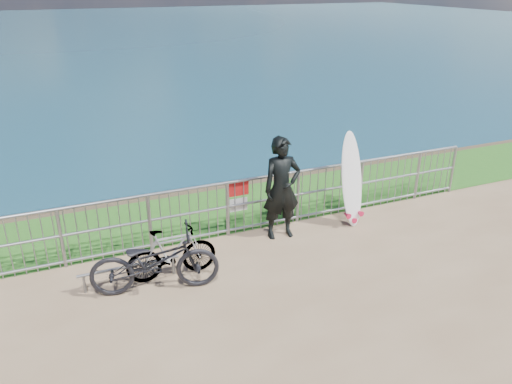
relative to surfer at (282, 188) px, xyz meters
name	(u,v)px	position (x,y,z in m)	size (l,w,h in m)	color
grass_strip	(233,208)	(-0.43, 1.52, -0.99)	(120.00, 120.00, 0.00)	#1D5316
railing	(253,204)	(-0.42, 0.42, -0.42)	(10.06, 0.10, 1.13)	gray
surfer	(282,188)	(0.00, 0.00, 0.00)	(0.73, 0.48, 1.99)	black
surfboard	(352,183)	(1.51, -0.06, -0.11)	(0.56, 0.51, 1.92)	silver
bicycle_near	(155,261)	(-2.63, -0.89, -0.47)	(0.70, 2.02, 1.06)	black
bicycle_far	(172,253)	(-2.29, -0.60, -0.54)	(0.43, 1.51, 0.91)	black
bike_rack	(129,268)	(-2.98, -0.52, -0.71)	(1.63, 0.05, 0.34)	gray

